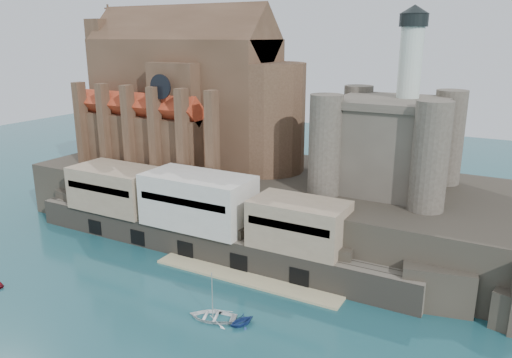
{
  "coord_description": "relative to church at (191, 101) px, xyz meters",
  "views": [
    {
      "loc": [
        35.59,
        -39.76,
        34.64
      ],
      "look_at": [
        -3.89,
        32.0,
        11.07
      ],
      "focal_mm": 35.0,
      "sensor_mm": 36.0,
      "label": 1
    }
  ],
  "objects": [
    {
      "name": "castle_keep",
      "position": [
        40.21,
        -0.78,
        -3.81
      ],
      "size": [
        21.2,
        21.2,
        29.3
      ],
      "color": "#4B453B",
      "rests_on": "promontory"
    },
    {
      "name": "quay",
      "position": [
        13.94,
        -18.78,
        -16.06
      ],
      "size": [
        70.0,
        12.0,
        13.05
      ],
      "color": "#5E574B",
      "rests_on": "ground"
    },
    {
      "name": "boat_7",
      "position": [
        31.8,
        -34.57,
        -22.13
      ],
      "size": [
        3.45,
        2.88,
        3.43
      ],
      "primitive_type": "imported",
      "rotation": [
        0.0,
        0.0,
        5.86
      ],
      "color": "navy",
      "rests_on": "ground"
    },
    {
      "name": "church",
      "position": [
        0.0,
        0.0,
        0.0
      ],
      "size": [
        47.0,
        25.93,
        30.51
      ],
      "color": "#483121",
      "rests_on": "promontory"
    },
    {
      "name": "boat_6",
      "position": [
        27.86,
        -35.12,
        -22.13
      ],
      "size": [
        2.51,
        4.57,
        6.15
      ],
      "primitive_type": "imported",
      "rotation": [
        0.0,
        0.0,
        5.01
      ],
      "color": "white",
      "rests_on": "ground"
    },
    {
      "name": "promontory",
      "position": [
        23.94,
        -2.48,
        -17.2
      ],
      "size": [
        100.0,
        36.0,
        10.0
      ],
      "color": "black",
      "rests_on": "ground"
    },
    {
      "name": "ground",
      "position": [
        24.13,
        -41.85,
        -22.13
      ],
      "size": [
        300.0,
        300.0,
        0.0
      ],
      "primitive_type": "plane",
      "color": "#17454D",
      "rests_on": "ground"
    }
  ]
}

